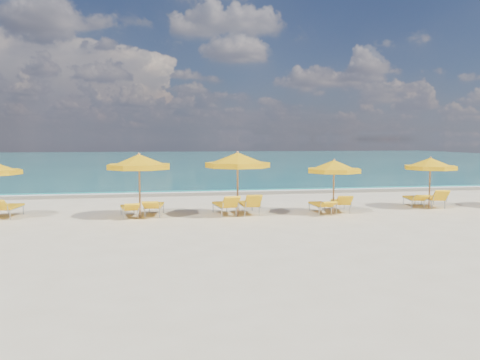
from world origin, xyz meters
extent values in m
plane|color=beige|center=(0.00, 0.00, 0.00)|extent=(120.00, 120.00, 0.00)
cube|color=#136D6E|center=(0.00, 48.00, 0.00)|extent=(120.00, 80.00, 0.30)
cube|color=tan|center=(0.00, 7.40, 0.00)|extent=(120.00, 2.60, 0.01)
cube|color=white|center=(0.00, 8.20, 0.00)|extent=(120.00, 1.20, 0.03)
cube|color=white|center=(-6.00, 17.00, 0.00)|extent=(14.00, 0.36, 0.05)
cube|color=white|center=(8.00, 24.00, 0.00)|extent=(18.00, 0.30, 0.05)
cylinder|color=tan|center=(-4.03, -0.11, 1.15)|extent=(0.07, 0.07, 2.30)
cone|color=#FFB70D|center=(-4.03, -0.11, 2.12)|extent=(3.02, 3.02, 0.46)
cylinder|color=#FFB70D|center=(-4.03, -0.11, 1.89)|extent=(3.04, 3.04, 0.18)
sphere|color=tan|center=(-4.03, -0.11, 2.35)|extent=(0.10, 0.10, 0.10)
cylinder|color=tan|center=(-0.43, -0.39, 1.18)|extent=(0.07, 0.07, 2.35)
cone|color=#FFB70D|center=(-0.43, -0.39, 2.16)|extent=(2.78, 2.78, 0.47)
cylinder|color=#FFB70D|center=(-0.43, -0.39, 1.93)|extent=(2.81, 2.81, 0.19)
sphere|color=tan|center=(-0.43, -0.39, 2.40)|extent=(0.10, 0.10, 0.10)
cylinder|color=tan|center=(3.31, -0.52, 1.03)|extent=(0.06, 0.06, 2.05)
cone|color=#FFB70D|center=(3.31, -0.52, 1.89)|extent=(2.25, 2.25, 0.41)
cylinder|color=#FFB70D|center=(3.31, -0.52, 1.69)|extent=(2.27, 2.27, 0.16)
sphere|color=tan|center=(3.31, -0.52, 2.10)|extent=(0.09, 0.09, 0.09)
cylinder|color=tan|center=(7.87, 0.26, 1.04)|extent=(0.06, 0.06, 2.08)
cone|color=#FFB70D|center=(7.87, 0.26, 1.91)|extent=(2.23, 2.23, 0.42)
cylinder|color=#FFB70D|center=(7.87, 0.26, 1.71)|extent=(2.25, 2.25, 0.17)
sphere|color=tan|center=(7.87, 0.26, 2.12)|extent=(0.09, 0.09, 0.09)
cube|color=yellow|center=(-8.82, 0.94, 0.38)|extent=(0.74, 1.39, 0.08)
cube|color=yellow|center=(-4.45, 0.26, 0.34)|extent=(0.72, 1.26, 0.07)
cube|color=yellow|center=(-4.31, -0.57, 0.48)|extent=(0.61, 0.61, 0.32)
cube|color=yellow|center=(-3.51, 0.47, 0.38)|extent=(0.75, 1.37, 0.08)
cube|color=yellow|center=(-3.63, -0.45, 0.52)|extent=(0.65, 0.66, 0.34)
cube|color=yellow|center=(-0.88, 0.11, 0.39)|extent=(0.78, 1.41, 0.08)
cube|color=yellow|center=(-0.75, -0.78, 0.60)|extent=(0.67, 0.60, 0.48)
cube|color=yellow|center=(0.09, 0.16, 0.38)|extent=(0.61, 1.34, 0.08)
cube|color=yellow|center=(0.11, -0.72, 0.61)|extent=(0.60, 0.50, 0.51)
cube|color=yellow|center=(2.88, -0.18, 0.34)|extent=(0.56, 1.21, 0.07)
cube|color=yellow|center=(2.90, -1.04, 0.46)|extent=(0.54, 0.56, 0.29)
cube|color=yellow|center=(3.86, 0.13, 0.37)|extent=(0.82, 1.37, 0.08)
cube|color=yellow|center=(3.68, -0.73, 0.55)|extent=(0.67, 0.64, 0.41)
cube|color=yellow|center=(7.50, 0.88, 0.35)|extent=(0.79, 1.32, 0.08)
cube|color=yellow|center=(7.32, 0.02, 0.48)|extent=(0.65, 0.66, 0.31)
cube|color=yellow|center=(8.24, 0.62, 0.38)|extent=(0.83, 1.39, 0.08)
cube|color=yellow|center=(8.07, -0.23, 0.59)|extent=(0.67, 0.60, 0.48)
camera|label=1|loc=(-3.41, -17.53, 2.89)|focal=35.00mm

